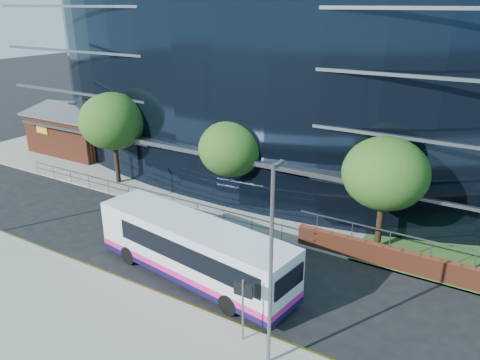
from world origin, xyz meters
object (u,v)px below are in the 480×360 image
Objects in this scene: brick_pavilion at (81,130)px; city_bus at (195,250)px; tree_far_c at (385,174)px; street_sign at (243,298)px; streetlight_east at (271,264)px; tree_far_b at (231,149)px; tree_far_a at (113,121)px.

city_bus is at bearing -29.09° from brick_pavilion.
street_sign is at bearing -103.29° from tree_far_c.
brick_pavilion is at bearing 150.35° from street_sign.
streetlight_east is (-1.00, -11.17, -0.10)m from tree_far_c.
tree_far_b is 0.53× the size of city_bus.
brick_pavilion is 30.49m from street_sign.
tree_far_c is 0.57× the size of city_bus.
tree_far_c is at bearing 84.89° from streetlight_east.
city_bus is (-5.95, 3.40, -2.82)m from streetlight_east.
tree_far_c reaches higher than tree_far_b.
tree_far_a is at bearing 156.92° from city_bus.
street_sign is 0.43× the size of tree_far_c.
city_bus is at bearing -30.77° from tree_far_a.
tree_far_b is at bearing 127.63° from streetlight_east.
tree_far_c is 11.22m from streetlight_east.
streetlight_east is (28.00, -15.67, 2.50)m from brick_pavilion.
brick_pavilion is at bearing 150.76° from streetlight_east.
tree_far_b is at bearing 117.95° from city_bus.
streetlight_east is (9.00, -11.67, 0.23)m from tree_far_b.
brick_pavilion is 32.19m from streetlight_east.
streetlight_east is at bearing -30.46° from tree_far_a.
streetlight_east is 7.41m from city_bus.
streetlight_east is at bearing -52.37° from tree_far_b.
brick_pavilion is 29.46m from tree_far_c.
tree_far_b reaches higher than city_bus.
tree_far_a is 15.53m from city_bus.
streetlight_east reaches higher than street_sign.
brick_pavilion is at bearing 153.45° from tree_far_a.
tree_far_a is (9.00, -4.50, 2.92)m from brick_pavilion.
tree_far_a reaches higher than brick_pavilion.
street_sign is at bearing -31.17° from tree_far_a.
streetlight_east reaches higher than tree_far_b.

